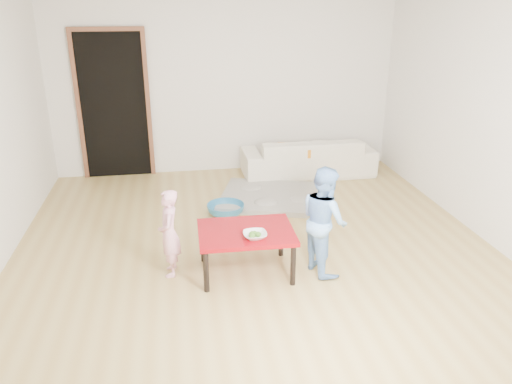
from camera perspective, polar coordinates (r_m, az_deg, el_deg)
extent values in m
cube|color=tan|center=(5.45, -0.35, -5.63)|extent=(5.00, 5.00, 0.01)
cube|color=white|center=(7.43, -3.51, 12.23)|extent=(5.00, 0.02, 2.60)
cube|color=white|center=(5.92, 24.53, 8.03)|extent=(0.02, 5.00, 2.60)
imported|color=white|center=(7.44, 5.94, 4.09)|extent=(1.93, 0.77, 0.56)
cube|color=orange|center=(7.20, 4.35, 4.80)|extent=(0.51, 0.47, 0.12)
imported|color=white|center=(4.51, -0.11, -4.96)|extent=(0.21, 0.21, 0.05)
imported|color=pink|center=(4.72, -9.89, -4.67)|extent=(0.21, 0.31, 0.85)
imported|color=#6B9EF8|center=(4.73, 7.79, -3.19)|extent=(0.50, 0.58, 1.05)
imported|color=teal|center=(6.06, -3.48, -2.04)|extent=(0.45, 0.45, 0.14)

